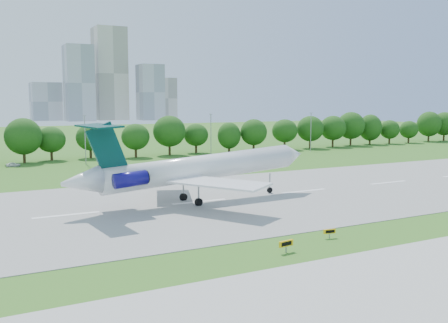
% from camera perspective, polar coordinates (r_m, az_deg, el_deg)
% --- Properties ---
extents(ground, '(600.00, 600.00, 0.00)m').
position_cam_1_polar(ground, '(48.19, -12.15, -12.01)').
color(ground, '#296119').
rests_on(ground, ground).
extents(runway, '(400.00, 45.00, 0.08)m').
position_cam_1_polar(runway, '(71.76, -17.55, -5.90)').
color(runway, gray).
rests_on(runway, ground).
extents(tree_line, '(288.40, 8.40, 10.40)m').
position_cam_1_polar(tree_line, '(136.91, -22.62, 2.40)').
color(tree_line, '#382314').
rests_on(tree_line, ground).
extents(light_poles, '(175.90, 0.25, 12.19)m').
position_cam_1_polar(light_poles, '(126.76, -23.34, 2.12)').
color(light_poles, gray).
rests_on(light_poles, ground).
extents(skyline, '(127.00, 52.00, 80.00)m').
position_cam_1_polar(skyline, '(449.16, -13.34, 8.52)').
color(skyline, '#B2B2B7').
rests_on(skyline, ground).
extents(airliner, '(41.84, 30.32, 12.83)m').
position_cam_1_polar(airliner, '(75.99, -3.76, -0.77)').
color(airliner, white).
rests_on(airliner, ground).
extents(taxi_sign_centre, '(1.83, 0.46, 1.28)m').
position_cam_1_polar(taxi_sign_centre, '(52.33, 7.11, -9.31)').
color(taxi_sign_centre, gray).
rests_on(taxi_sign_centre, ground).
extents(taxi_sign_right, '(1.51, 0.44, 1.05)m').
position_cam_1_polar(taxi_sign_right, '(58.52, 11.96, -7.84)').
color(taxi_sign_right, gray).
rests_on(taxi_sign_right, ground).
extents(service_vehicle_b, '(3.27, 1.40, 1.10)m').
position_cam_1_polar(service_vehicle_b, '(130.04, -22.95, -0.32)').
color(service_vehicle_b, white).
rests_on(service_vehicle_b, ground).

